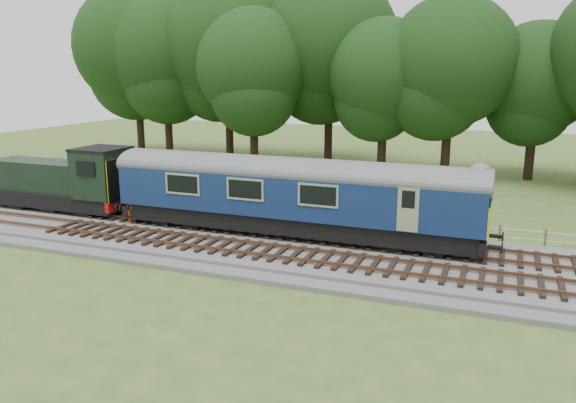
% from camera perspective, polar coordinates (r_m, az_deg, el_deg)
% --- Properties ---
extents(ground, '(120.00, 120.00, 0.00)m').
position_cam_1_polar(ground, '(24.92, 11.11, -6.26)').
color(ground, '#395720').
rests_on(ground, ground).
extents(ballast, '(70.00, 7.00, 0.35)m').
position_cam_1_polar(ballast, '(24.86, 11.13, -5.88)').
color(ballast, '#4C4C4F').
rests_on(ballast, ground).
extents(track_north, '(67.20, 2.40, 0.21)m').
position_cam_1_polar(track_north, '(26.10, 11.72, -4.43)').
color(track_north, black).
rests_on(track_north, ballast).
extents(track_south, '(67.20, 2.40, 0.21)m').
position_cam_1_polar(track_south, '(23.30, 10.42, -6.53)').
color(track_south, black).
rests_on(track_south, ballast).
extents(fence, '(64.00, 0.12, 1.00)m').
position_cam_1_polar(fence, '(29.16, 12.75, -3.47)').
color(fence, '#6B6054').
rests_on(fence, ground).
extents(tree_line, '(70.00, 8.00, 18.00)m').
position_cam_1_polar(tree_line, '(46.11, 16.18, 2.40)').
color(tree_line, black).
rests_on(tree_line, ground).
extents(dmu_railcar, '(18.05, 2.86, 3.88)m').
position_cam_1_polar(dmu_railcar, '(26.95, 0.41, 1.22)').
color(dmu_railcar, black).
rests_on(dmu_railcar, ground).
extents(shunter_loco, '(8.91, 2.60, 3.38)m').
position_cam_1_polar(shunter_loco, '(34.52, -21.72, 1.85)').
color(shunter_loco, black).
rests_on(shunter_loco, ground).
extents(worker, '(0.69, 0.61, 1.60)m').
position_cam_1_polar(worker, '(30.42, -15.60, -0.71)').
color(worker, '#EA500C').
rests_on(worker, ballast).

